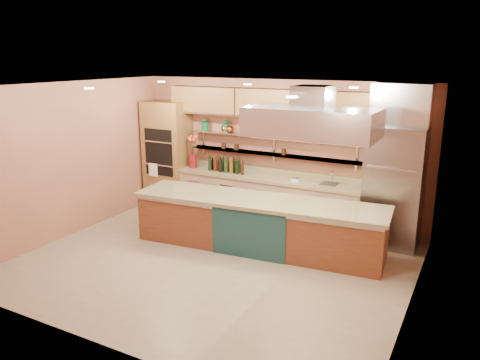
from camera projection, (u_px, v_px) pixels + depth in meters
The scene contains 21 objects.
floor at pixel (213, 263), 7.54m from camera, with size 6.00×5.00×0.02m, color gray.
ceiling at pixel (210, 86), 6.82m from camera, with size 6.00×5.00×0.02m, color black.
wall_back at pixel (277, 151), 9.32m from camera, with size 6.00×0.04×2.80m, color #A3654D.
wall_front at pixel (91, 231), 5.05m from camera, with size 6.00×0.04×2.80m, color #A3654D.
wall_left at pixel (72, 159), 8.54m from camera, with size 0.04×5.00×2.80m, color #A3654D.
wall_right at pixel (418, 208), 5.82m from camera, with size 0.04×5.00×2.80m, color #A3654D.
oven_stack at pixel (168, 154), 10.22m from camera, with size 0.95×0.64×2.30m, color olive.
refrigerator at pixel (394, 187), 8.03m from camera, with size 0.95×0.72×2.10m, color gray.
back_counter at pixel (268, 199), 9.32m from camera, with size 3.84×0.64×0.93m, color #A38162.
wall_shelf_lower at pixel (272, 154), 9.24m from camera, with size 3.60×0.26×0.03m, color silver.
wall_shelf_upper at pixel (272, 137), 9.15m from camera, with size 3.60×0.26×0.03m, color silver.
upper_cabinets at pixel (274, 104), 8.92m from camera, with size 4.60×0.36×0.55m, color olive.
range_hood at pixel (312, 122), 7.15m from camera, with size 2.00×1.00×0.45m, color silver.
ceiling_downlights at pixel (217, 88), 7.00m from camera, with size 4.00×2.80×0.02m, color #FFE5A5.
island at pixel (258, 224), 8.02m from camera, with size 4.24×0.92×0.89m, color brown.
flower_vase at pixel (193, 161), 9.91m from camera, with size 0.16×0.16×0.29m, color maroon.
oil_bottle_cluster at pixel (227, 165), 9.53m from camera, with size 0.88×0.25×0.28m, color black.
kitchen_scale at pixel (296, 179), 8.88m from camera, with size 0.15×0.11×0.09m, color white.
bar_faucet at pixel (332, 178), 8.64m from camera, with size 0.03×0.03×0.24m, color silver.
copper_kettle at pixel (230, 129), 9.56m from camera, with size 0.18×0.18×0.14m, color #AF5328.
green_canister at pixel (253, 130), 9.31m from camera, with size 0.16×0.16×0.19m, color #104C27.
Camera 1 is at (3.64, -5.93, 3.23)m, focal length 35.00 mm.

